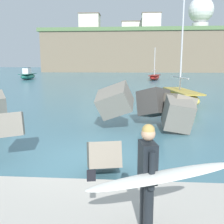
{
  "coord_description": "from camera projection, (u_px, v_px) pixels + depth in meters",
  "views": [
    {
      "loc": [
        1.43,
        -7.4,
        2.88
      ],
      "look_at": [
        0.84,
        0.5,
        1.4
      ],
      "focal_mm": 41.75,
      "sensor_mm": 36.0,
      "label": 1
    }
  ],
  "objects": [
    {
      "name": "ground_plane",
      "position": [
        83.0,
        160.0,
        7.88
      ],
      "size": [
        400.0,
        400.0,
        0.0
      ],
      "primitive_type": "plane",
      "color": "#42707F"
    },
    {
      "name": "breakwater_jetty",
      "position": [
        111.0,
        108.0,
        10.45
      ],
      "size": [
        28.85,
        7.88,
        2.77
      ],
      "color": "slate",
      "rests_on": "ground"
    },
    {
      "name": "surfer_with_board",
      "position": [
        151.0,
        175.0,
        3.8
      ],
      "size": [
        2.12,
        1.32,
        1.78
      ],
      "color": "black",
      "rests_on": "walkway_path"
    },
    {
      "name": "boat_near_left",
      "position": [
        181.0,
        96.0,
        18.95
      ],
      "size": [
        2.29,
        5.97,
        7.99
      ],
      "color": "#EAC64C",
      "rests_on": "ground"
    },
    {
      "name": "boat_mid_left",
      "position": [
        28.0,
        76.0,
        47.96
      ],
      "size": [
        1.81,
        5.59,
        2.17
      ],
      "color": "#1E6656",
      "rests_on": "ground"
    },
    {
      "name": "boat_mid_centre",
      "position": [
        155.0,
        77.0,
        46.58
      ],
      "size": [
        2.91,
        6.39,
        5.64
      ],
      "color": "maroon",
      "rests_on": "ground"
    },
    {
      "name": "headland_bluff",
      "position": [
        149.0,
        52.0,
        103.07
      ],
      "size": [
        76.22,
        40.64,
        14.43
      ],
      "color": "#756651",
      "rests_on": "ground"
    },
    {
      "name": "radar_dome",
      "position": [
        201.0,
        12.0,
        93.42
      ],
      "size": [
        8.97,
        8.97,
        11.86
      ],
      "color": "silver",
      "rests_on": "headland_bluff"
    },
    {
      "name": "station_building_west",
      "position": [
        132.0,
        28.0,
        104.53
      ],
      "size": [
        8.16,
        6.62,
        4.88
      ],
      "color": "silver",
      "rests_on": "headland_bluff"
    },
    {
      "name": "station_building_central",
      "position": [
        147.0,
        25.0,
        97.31
      ],
      "size": [
        4.51,
        5.23,
        4.91
      ],
      "color": "#B2ADA3",
      "rests_on": "headland_bluff"
    },
    {
      "name": "station_building_east",
      "position": [
        90.0,
        23.0,
        93.64
      ],
      "size": [
        7.44,
        6.24,
        5.94
      ],
      "color": "beige",
      "rests_on": "headland_bluff"
    },
    {
      "name": "station_building_annex",
      "position": [
        151.0,
        23.0,
        96.17
      ],
      "size": [
        7.11,
        5.22,
        6.68
      ],
      "color": "silver",
      "rests_on": "headland_bluff"
    }
  ]
}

